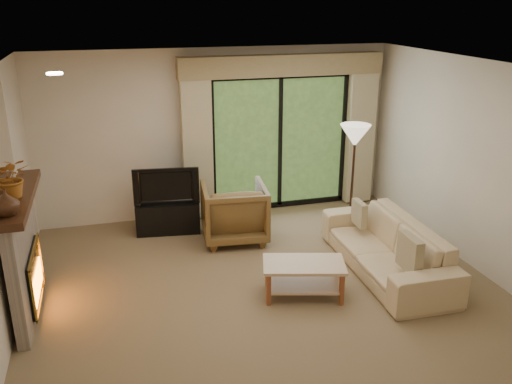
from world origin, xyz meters
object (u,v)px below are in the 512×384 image
object	(u,v)px
sofa	(386,247)
coffee_table	(304,279)
media_console	(168,216)
armchair	(234,212)

from	to	relation	value
sofa	coffee_table	bearing A→B (deg)	-74.75
media_console	armchair	bearing A→B (deg)	-24.04
media_console	sofa	size ratio (longest dim) A/B	0.41
armchair	coffee_table	distance (m)	1.81
armchair	sofa	world-z (taller)	armchair
armchair	sofa	size ratio (longest dim) A/B	0.41
media_console	sofa	world-z (taller)	sofa
media_console	coffee_table	xyz separation A→B (m)	(1.28, -2.29, -0.02)
armchair	sofa	bearing A→B (deg)	143.84
media_console	sofa	distance (m)	3.20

